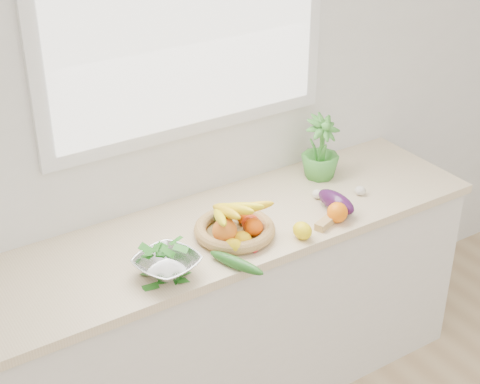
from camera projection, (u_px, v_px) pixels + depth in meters
back_wall at (188, 100)px, 3.03m from camera, size 4.50×0.02×2.70m
counter_cabinet at (228, 315)px, 3.26m from camera, size 2.20×0.58×0.86m
countertop at (227, 229)px, 3.04m from camera, size 2.24×0.62×0.04m
window_frame at (186, 4)px, 2.82m from camera, size 1.30×0.03×1.10m
window_pane at (189, 5)px, 2.81m from camera, size 1.18×0.01×0.98m
orange_loose at (337, 212)px, 3.03m from camera, size 0.11×0.11×0.09m
lemon_a at (234, 247)px, 2.83m from camera, size 0.10×0.10×0.06m
lemon_b at (302, 231)px, 2.92m from camera, size 0.07×0.09×0.07m
lemon_c at (242, 239)px, 2.87m from camera, size 0.10×0.10×0.06m
apple at (251, 224)px, 2.96m from camera, size 0.08×0.08×0.07m
ginger at (325, 224)px, 3.01m from camera, size 0.11×0.07×0.03m
garlic_a at (251, 220)px, 3.02m from camera, size 0.06×0.06×0.04m
garlic_b at (317, 194)px, 3.21m from camera, size 0.06×0.06×0.04m
garlic_c at (360, 191)px, 3.24m from camera, size 0.05×0.05×0.04m
eggplant at (336, 202)px, 3.11m from camera, size 0.09×0.21×0.08m
cucumber at (236, 263)px, 2.75m from camera, size 0.13×0.25×0.05m
radish at (255, 249)px, 2.84m from camera, size 0.04×0.04×0.03m
potted_herb at (321, 149)px, 3.33m from camera, size 0.20×0.20×0.31m
fruit_basket at (234, 225)px, 2.93m from camera, size 0.41×0.41×0.18m
colander_with_spinach at (167, 261)px, 2.69m from camera, size 0.29×0.29×0.12m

